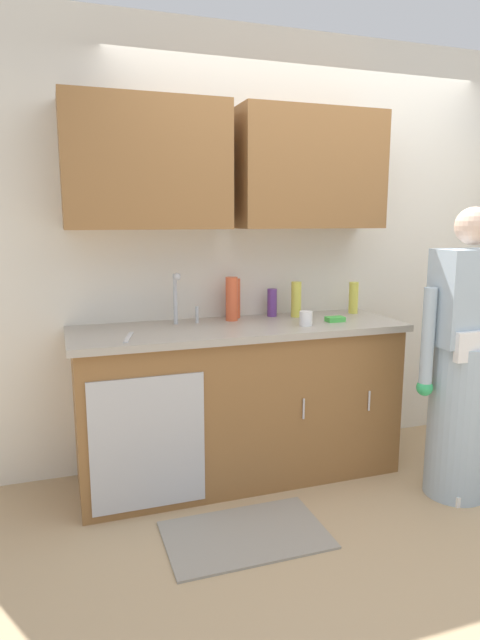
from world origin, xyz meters
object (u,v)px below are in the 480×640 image
object	(u,v)px
bottle_cleaner_spray	(232,299)
cup_by_sink	(306,318)
bottle_dish_liquid	(272,303)
bottle_water_tall	(296,299)
person_at_sink	(462,377)
sponge	(335,319)
knife_on_counter	(129,337)
bottle_soap	(353,298)
bottle_water_short	(236,298)
sink	(188,331)

from	to	relation	value
bottle_cleaner_spray	cup_by_sink	distance (m)	0.48
bottle_dish_liquid	bottle_water_tall	xyz separation A→B (m)	(0.14, -0.07, 0.02)
bottle_dish_liquid	bottle_water_tall	world-z (taller)	bottle_water_tall
person_at_sink	bottle_cleaner_spray	xyz separation A→B (m)	(-1.09, 0.78, 0.38)
sponge	knife_on_counter	bearing A→B (deg)	-177.29
bottle_dish_liquid	bottle_soap	bearing A→B (deg)	-6.96
person_at_sink	bottle_cleaner_spray	size ratio (longest dim) A/B	6.03
cup_by_sink	knife_on_counter	world-z (taller)	cup_by_sink
person_at_sink	sponge	distance (m)	0.79
bottle_dish_liquid	bottle_water_tall	distance (m)	0.16
bottle_dish_liquid	bottle_soap	distance (m)	0.56
knife_on_counter	person_at_sink	bearing A→B (deg)	-90.74
bottle_water_short	sponge	world-z (taller)	bottle_water_short
cup_by_sink	sponge	distance (m)	0.23
sink	knife_on_counter	xyz separation A→B (m)	(-0.35, -0.15, 0.02)
bottle_cleaner_spray	bottle_dish_liquid	bearing A→B (deg)	11.30
bottle_water_short	knife_on_counter	xyz separation A→B (m)	(-0.72, -0.38, -0.12)
bottle_cleaner_spray	sponge	distance (m)	0.64
bottle_water_tall	bottle_cleaner_spray	size ratio (longest dim) A/B	0.84
sink	bottle_cleaner_spray	world-z (taller)	sink
person_at_sink	bottle_dish_liquid	bearing A→B (deg)	133.50
person_at_sink	bottle_water_short	distance (m)	1.40
bottle_soap	bottle_water_short	bearing A→B (deg)	173.63
person_at_sink	sponge	world-z (taller)	person_at_sink
person_at_sink	cup_by_sink	world-z (taller)	person_at_sink
bottle_water_tall	knife_on_counter	distance (m)	1.14
bottle_water_tall	bottle_soap	size ratio (longest dim) A/B	1.08
sink	bottle_water_short	xyz separation A→B (m)	(0.37, 0.23, 0.14)
bottle_water_tall	cup_by_sink	size ratio (longest dim) A/B	2.65
bottle_water_tall	sponge	xyz separation A→B (m)	(0.16, -0.23, -0.10)
bottle_cleaner_spray	sponge	size ratio (longest dim) A/B	2.44
person_at_sink	bottle_water_short	world-z (taller)	person_at_sink
knife_on_counter	sink	bearing A→B (deg)	-52.58
bottle_water_tall	bottle_water_short	size ratio (longest dim) A/B	0.91
bottle_cleaner_spray	knife_on_counter	xyz separation A→B (m)	(-0.67, -0.30, -0.13)
bottle_soap	bottle_water_short	size ratio (longest dim) A/B	0.83
bottle_water_short	knife_on_counter	bearing A→B (deg)	-152.35
bottle_soap	bottle_cleaner_spray	size ratio (longest dim) A/B	0.77
bottle_cleaner_spray	bottle_soap	bearing A→B (deg)	-0.63
sink	sponge	bearing A→B (deg)	-5.67
bottle_cleaner_spray	cup_by_sink	size ratio (longest dim) A/B	3.16
bottle_water_tall	bottle_cleaner_spray	xyz separation A→B (m)	(-0.43, 0.01, 0.02)
bottle_soap	bottle_water_short	distance (m)	0.80
cup_by_sink	sponge	xyz separation A→B (m)	(0.22, 0.05, -0.03)
person_at_sink	cup_by_sink	bearing A→B (deg)	146.02
sink	person_at_sink	distance (m)	1.56
bottle_water_short	cup_by_sink	size ratio (longest dim) A/B	2.92
bottle_soap	knife_on_counter	bearing A→B (deg)	-169.17
sink	bottle_water_tall	distance (m)	0.76
bottle_dish_liquid	bottle_water_tall	size ratio (longest dim) A/B	0.79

